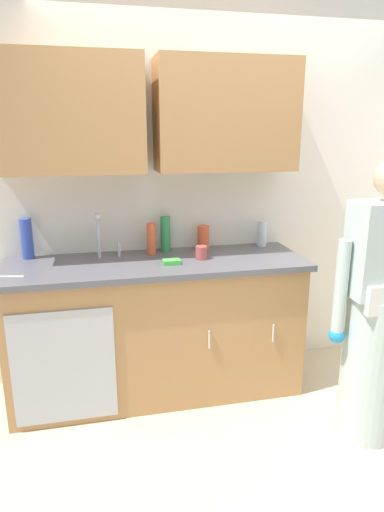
{
  "coord_description": "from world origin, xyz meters",
  "views": [
    {
      "loc": [
        -0.92,
        -2.07,
        1.75
      ],
      "look_at": [
        -0.34,
        0.55,
        1.0
      ],
      "focal_mm": 31.28,
      "sensor_mm": 36.0,
      "label": 1
    }
  ],
  "objects_px": {
    "knife_on_counter": "(3,277)",
    "sponge": "(172,262)",
    "bottle_cleaner_spray": "(151,239)",
    "bottle_water_tall": "(203,238)",
    "bottle_dish_liquid": "(262,234)",
    "person_at_sink": "(376,326)",
    "bottle_water_short": "(27,239)",
    "bottle_soap": "(165,234)",
    "cup_by_sink": "(201,253)",
    "sink": "(106,266)"
  },
  "relations": [
    {
      "from": "bottle_water_tall",
      "to": "knife_on_counter",
      "type": "relative_size",
      "value": 0.72
    },
    {
      "from": "cup_by_sink",
      "to": "sponge",
      "type": "height_order",
      "value": "cup_by_sink"
    },
    {
      "from": "bottle_soap",
      "to": "bottle_cleaner_spray",
      "type": "height_order",
      "value": "bottle_soap"
    },
    {
      "from": "bottle_water_short",
      "to": "sponge",
      "type": "bearing_deg",
      "value": -20.63
    },
    {
      "from": "knife_on_counter",
      "to": "sponge",
      "type": "height_order",
      "value": "sponge"
    },
    {
      "from": "bottle_dish_liquid",
      "to": "bottle_cleaner_spray",
      "type": "bearing_deg",
      "value": -177.01
    },
    {
      "from": "sponge",
      "to": "bottle_soap",
      "type": "bearing_deg",
      "value": 87.46
    },
    {
      "from": "bottle_water_short",
      "to": "cup_by_sink",
      "type": "bearing_deg",
      "value": -13.33
    },
    {
      "from": "bottle_cleaner_spray",
      "to": "knife_on_counter",
      "type": "bearing_deg",
      "value": -160.5
    },
    {
      "from": "bottle_water_tall",
      "to": "cup_by_sink",
      "type": "relative_size",
      "value": 1.96
    },
    {
      "from": "sink",
      "to": "person_at_sink",
      "type": "bearing_deg",
      "value": -26.89
    },
    {
      "from": "sink",
      "to": "bottle_dish_liquid",
      "type": "distance_m",
      "value": 1.15
    },
    {
      "from": "bottle_cleaner_spray",
      "to": "knife_on_counter",
      "type": "height_order",
      "value": "bottle_cleaner_spray"
    },
    {
      "from": "bottle_water_tall",
      "to": "bottle_soap",
      "type": "xyz_separation_m",
      "value": [
        -0.27,
        0.01,
        0.04
      ]
    },
    {
      "from": "bottle_soap",
      "to": "knife_on_counter",
      "type": "relative_size",
      "value": 1.03
    },
    {
      "from": "person_at_sink",
      "to": "bottle_water_short",
      "type": "distance_m",
      "value": 2.22
    },
    {
      "from": "bottle_dish_liquid",
      "to": "bottle_soap",
      "type": "bearing_deg",
      "value": 179.57
    },
    {
      "from": "bottle_water_short",
      "to": "knife_on_counter",
      "type": "bearing_deg",
      "value": -103.72
    },
    {
      "from": "bottle_water_tall",
      "to": "bottle_water_short",
      "type": "bearing_deg",
      "value": 178.79
    },
    {
      "from": "bottle_cleaner_spray",
      "to": "knife_on_counter",
      "type": "distance_m",
      "value": 0.97
    },
    {
      "from": "person_at_sink",
      "to": "bottle_soap",
      "type": "height_order",
      "value": "person_at_sink"
    },
    {
      "from": "sink",
      "to": "sponge",
      "type": "xyz_separation_m",
      "value": [
        0.4,
        -0.11,
        0.03
      ]
    },
    {
      "from": "bottle_water_tall",
      "to": "bottle_soap",
      "type": "height_order",
      "value": "bottle_soap"
    },
    {
      "from": "person_at_sink",
      "to": "cup_by_sink",
      "type": "distance_m",
      "value": 1.14
    },
    {
      "from": "bottle_cleaner_spray",
      "to": "bottle_dish_liquid",
      "type": "relative_size",
      "value": 1.16
    },
    {
      "from": "bottle_dish_liquid",
      "to": "knife_on_counter",
      "type": "bearing_deg",
      "value": -168.09
    },
    {
      "from": "sink",
      "to": "cup_by_sink",
      "type": "bearing_deg",
      "value": -3.0
    },
    {
      "from": "sink",
      "to": "bottle_cleaner_spray",
      "type": "distance_m",
      "value": 0.37
    },
    {
      "from": "bottle_soap",
      "to": "cup_by_sink",
      "type": "xyz_separation_m",
      "value": [
        0.2,
        -0.25,
        -0.08
      ]
    },
    {
      "from": "sponge",
      "to": "bottle_cleaner_spray",
      "type": "bearing_deg",
      "value": 108.37
    },
    {
      "from": "bottle_water_tall",
      "to": "sponge",
      "type": "relative_size",
      "value": 1.56
    },
    {
      "from": "person_at_sink",
      "to": "bottle_dish_liquid",
      "type": "relative_size",
      "value": 8.75
    },
    {
      "from": "bottle_cleaner_spray",
      "to": "bottle_dish_liquid",
      "type": "xyz_separation_m",
      "value": [
        0.82,
        0.04,
        -0.01
      ]
    },
    {
      "from": "bottle_water_tall",
      "to": "knife_on_counter",
      "type": "bearing_deg",
      "value": -164.26
    },
    {
      "from": "sink",
      "to": "bottle_soap",
      "type": "distance_m",
      "value": 0.49
    },
    {
      "from": "sink",
      "to": "bottle_water_tall",
      "type": "distance_m",
      "value": 0.73
    },
    {
      "from": "bottle_soap",
      "to": "sponge",
      "type": "bearing_deg",
      "value": -92.54
    },
    {
      "from": "bottle_soap",
      "to": "knife_on_counter",
      "type": "height_order",
      "value": "bottle_soap"
    },
    {
      "from": "cup_by_sink",
      "to": "sink",
      "type": "bearing_deg",
      "value": 177.0
    },
    {
      "from": "person_at_sink",
      "to": "bottle_water_short",
      "type": "bearing_deg",
      "value": 153.6
    },
    {
      "from": "sink",
      "to": "bottle_dish_liquid",
      "type": "bearing_deg",
      "value": 10.48
    },
    {
      "from": "sink",
      "to": "bottle_dish_liquid",
      "type": "xyz_separation_m",
      "value": [
        1.13,
        0.21,
        0.11
      ]
    },
    {
      "from": "bottle_cleaner_spray",
      "to": "sponge",
      "type": "bearing_deg",
      "value": -71.63
    },
    {
      "from": "person_at_sink",
      "to": "bottle_dish_liquid",
      "type": "bearing_deg",
      "value": 109.29
    },
    {
      "from": "sponge",
      "to": "bottle_water_short",
      "type": "bearing_deg",
      "value": 159.37
    },
    {
      "from": "person_at_sink",
      "to": "bottle_cleaner_spray",
      "type": "height_order",
      "value": "person_at_sink"
    },
    {
      "from": "bottle_water_tall",
      "to": "bottle_dish_liquid",
      "type": "xyz_separation_m",
      "value": [
        0.44,
        0.0,
        0.01
      ]
    },
    {
      "from": "bottle_water_tall",
      "to": "bottle_soap",
      "type": "bearing_deg",
      "value": 178.35
    },
    {
      "from": "bottle_cleaner_spray",
      "to": "sponge",
      "type": "xyz_separation_m",
      "value": [
        0.09,
        -0.27,
        -0.09
      ]
    },
    {
      "from": "bottle_water_short",
      "to": "bottle_soap",
      "type": "bearing_deg",
      "value": -1.08
    }
  ]
}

